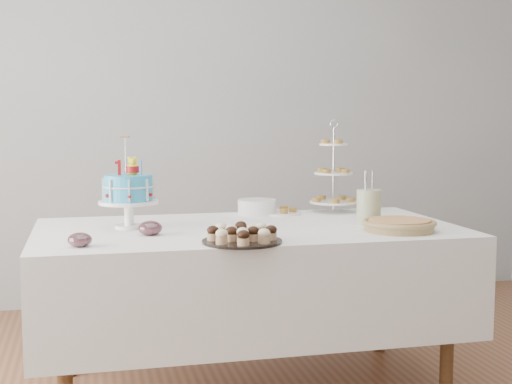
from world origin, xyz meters
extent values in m
cube|color=#95989A|center=(0.00, 2.00, 1.35)|extent=(5.00, 0.04, 2.70)
cube|color=white|center=(0.00, 0.30, 0.55)|extent=(1.92, 1.02, 0.45)
cylinder|color=brown|center=(-0.82, -0.07, 0.34)|extent=(0.06, 0.06, 0.67)
cylinder|color=brown|center=(0.82, -0.07, 0.34)|extent=(0.06, 0.06, 0.67)
cylinder|color=brown|center=(-0.82, 0.67, 0.34)|extent=(0.06, 0.06, 0.67)
cylinder|color=brown|center=(0.82, 0.67, 0.34)|extent=(0.06, 0.06, 0.67)
cylinder|color=#32A6DB|center=(-0.54, 0.38, 0.96)|extent=(0.21, 0.21, 0.12)
torus|color=silver|center=(-0.54, 0.38, 0.96)|extent=(0.23, 0.23, 0.01)
cube|color=#AB1215|center=(-0.57, 0.37, 1.05)|extent=(0.02, 0.01, 0.07)
cylinder|color=blue|center=(-0.48, 0.35, 1.05)|extent=(0.01, 0.01, 0.07)
cylinder|color=silver|center=(-0.54, 0.41, 1.10)|extent=(0.00, 0.00, 0.16)
cylinder|color=gold|center=(-0.54, 0.41, 1.18)|extent=(0.04, 0.04, 0.01)
cylinder|color=black|center=(-0.12, -0.10, 0.78)|extent=(0.32, 0.32, 0.01)
ellipsoid|color=black|center=(-0.18, -0.10, 0.82)|extent=(0.05, 0.05, 0.04)
ellipsoid|color=beige|center=(-0.05, -0.10, 0.82)|extent=(0.05, 0.05, 0.04)
cylinder|color=tan|center=(0.62, 0.03, 0.79)|extent=(0.31, 0.31, 0.04)
cylinder|color=#AF7244|center=(0.62, 0.03, 0.81)|extent=(0.27, 0.27, 0.02)
torus|color=tan|center=(0.62, 0.03, 0.81)|extent=(0.33, 0.33, 0.02)
cylinder|color=silver|center=(0.55, 0.70, 0.99)|extent=(0.01, 0.01, 0.45)
cylinder|color=white|center=(0.55, 0.70, 0.82)|extent=(0.25, 0.25, 0.01)
cylinder|color=white|center=(0.55, 0.70, 0.98)|extent=(0.21, 0.21, 0.01)
cylinder|color=white|center=(0.55, 0.70, 1.13)|extent=(0.15, 0.15, 0.01)
torus|color=silver|center=(0.55, 0.70, 1.24)|extent=(0.05, 0.01, 0.05)
cylinder|color=white|center=(0.14, 0.70, 0.81)|extent=(0.20, 0.20, 0.08)
cylinder|color=white|center=(0.26, 0.69, 0.78)|extent=(0.23, 0.23, 0.01)
ellipsoid|color=silver|center=(-0.75, -0.04, 0.80)|extent=(0.09, 0.09, 0.06)
cylinder|color=#610817|center=(-0.75, -0.04, 0.79)|extent=(0.07, 0.07, 0.03)
ellipsoid|color=silver|center=(-0.46, 0.17, 0.80)|extent=(0.11, 0.11, 0.06)
cylinder|color=#610817|center=(-0.46, 0.17, 0.80)|extent=(0.07, 0.07, 0.03)
cylinder|color=beige|center=(0.56, 0.23, 0.85)|extent=(0.11, 0.11, 0.17)
cylinder|color=beige|center=(0.62, 0.26, 0.87)|extent=(0.01, 0.01, 0.09)
camera|label=1|loc=(-0.72, -2.86, 1.27)|focal=50.00mm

